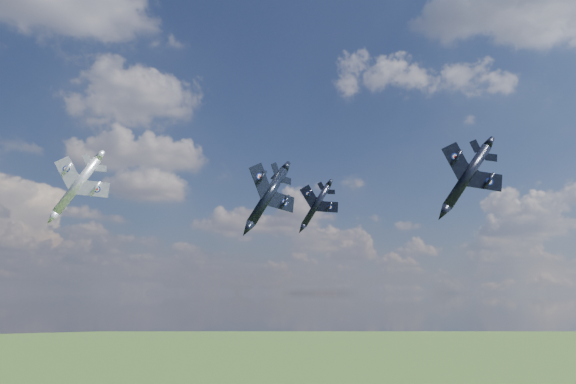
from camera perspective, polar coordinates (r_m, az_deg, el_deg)
name	(u,v)px	position (r m, az deg, el deg)	size (l,w,h in m)	color
jet_lead_navy	(268,196)	(87.41, -2.07, -0.43)	(11.01, 15.35, 3.18)	black
jet_right_navy	(467,176)	(92.68, 17.73, 1.51)	(11.88, 16.57, 3.43)	black
jet_high_navy	(316,205)	(116.73, 2.87, -1.34)	(9.54, 13.31, 2.75)	black
jet_left_silver	(77,186)	(87.66, -20.65, 0.61)	(9.57, 13.34, 2.76)	#A6A9B1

